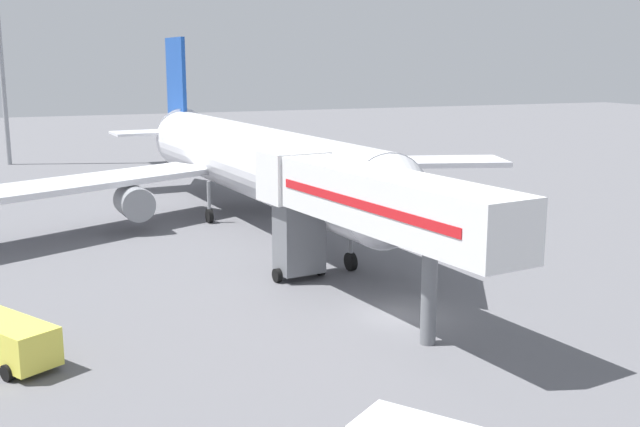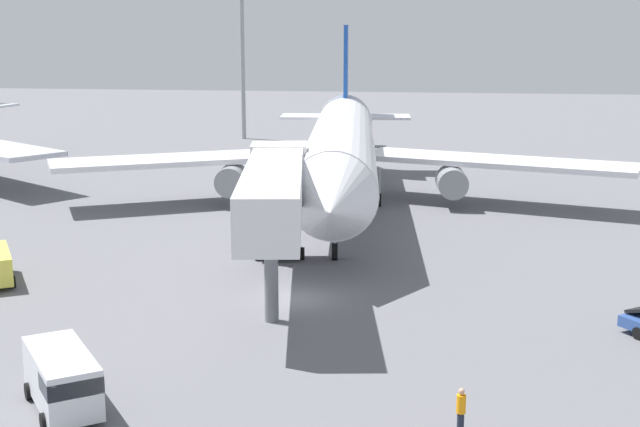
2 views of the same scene
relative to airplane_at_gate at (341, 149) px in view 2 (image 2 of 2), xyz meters
The scene contains 5 objects.
ground_plane 24.84m from the airplane_at_gate, 89.51° to the right, with size 300.00×300.00×0.00m, color slate.
airplane_at_gate is the anchor object (origin of this frame).
jet_bridge 22.75m from the airplane_at_gate, 92.93° to the right, with size 5.92×19.16×7.33m.
service_van_rear_left 40.26m from the airplane_at_gate, 99.10° to the right, with size 4.60×5.28×2.30m.
ground_crew_worker_midground 40.82m from the airplane_at_gate, 77.51° to the right, with size 0.40×0.40×1.81m.
Camera 2 is at (7.48, -45.29, 14.61)m, focal length 49.42 mm.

